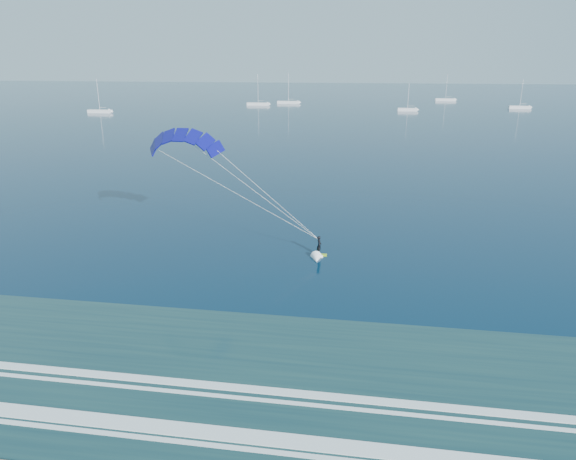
{
  "coord_description": "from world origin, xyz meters",
  "views": [
    {
      "loc": [
        12.07,
        -15.98,
        18.75
      ],
      "look_at": [
        5.51,
        26.21,
        4.6
      ],
      "focal_mm": 32.0,
      "sensor_mm": 36.0,
      "label": 1
    }
  ],
  "objects_px": {
    "sailboat_0": "(100,111)",
    "sailboat_3": "(407,109)",
    "sailboat_4": "(445,99)",
    "sailboat_5": "(520,107)",
    "kitesurfer_rig": "(244,184)",
    "sailboat_1": "(258,104)",
    "sailboat_2": "(288,102)"
  },
  "relations": [
    {
      "from": "sailboat_5",
      "to": "sailboat_2",
      "type": "bearing_deg",
      "value": 173.45
    },
    {
      "from": "sailboat_1",
      "to": "kitesurfer_rig",
      "type": "bearing_deg",
      "value": -78.38
    },
    {
      "from": "sailboat_1",
      "to": "sailboat_3",
      "type": "bearing_deg",
      "value": -15.39
    },
    {
      "from": "kitesurfer_rig",
      "to": "sailboat_0",
      "type": "height_order",
      "value": "kitesurfer_rig"
    },
    {
      "from": "sailboat_4",
      "to": "sailboat_1",
      "type": "bearing_deg",
      "value": -154.87
    },
    {
      "from": "sailboat_4",
      "to": "sailboat_5",
      "type": "height_order",
      "value": "sailboat_4"
    },
    {
      "from": "kitesurfer_rig",
      "to": "sailboat_3",
      "type": "distance_m",
      "value": 162.87
    },
    {
      "from": "sailboat_0",
      "to": "kitesurfer_rig",
      "type": "bearing_deg",
      "value": -57.0
    },
    {
      "from": "sailboat_4",
      "to": "sailboat_5",
      "type": "xyz_separation_m",
      "value": [
        24.1,
        -39.39,
        -0.01
      ]
    },
    {
      "from": "kitesurfer_rig",
      "to": "sailboat_4",
      "type": "relative_size",
      "value": 1.48
    },
    {
      "from": "sailboat_0",
      "to": "sailboat_3",
      "type": "xyz_separation_m",
      "value": [
        114.28,
        24.93,
        -0.01
      ]
    },
    {
      "from": "kitesurfer_rig",
      "to": "sailboat_5",
      "type": "relative_size",
      "value": 1.65
    },
    {
      "from": "sailboat_1",
      "to": "sailboat_2",
      "type": "bearing_deg",
      "value": 44.24
    },
    {
      "from": "kitesurfer_rig",
      "to": "sailboat_1",
      "type": "distance_m",
      "value": 181.72
    },
    {
      "from": "sailboat_2",
      "to": "sailboat_4",
      "type": "height_order",
      "value": "sailboat_2"
    },
    {
      "from": "sailboat_0",
      "to": "sailboat_3",
      "type": "distance_m",
      "value": 116.96
    },
    {
      "from": "sailboat_0",
      "to": "sailboat_4",
      "type": "relative_size",
      "value": 0.95
    },
    {
      "from": "sailboat_3",
      "to": "sailboat_5",
      "type": "bearing_deg",
      "value": 20.89
    },
    {
      "from": "sailboat_0",
      "to": "sailboat_1",
      "type": "distance_m",
      "value": 66.61
    },
    {
      "from": "sailboat_0",
      "to": "sailboat_3",
      "type": "height_order",
      "value": "sailboat_0"
    },
    {
      "from": "sailboat_5",
      "to": "sailboat_3",
      "type": "bearing_deg",
      "value": -159.11
    },
    {
      "from": "kitesurfer_rig",
      "to": "sailboat_5",
      "type": "bearing_deg",
      "value": 68.01
    },
    {
      "from": "sailboat_2",
      "to": "sailboat_0",
      "type": "bearing_deg",
      "value": -139.73
    },
    {
      "from": "sailboat_5",
      "to": "kitesurfer_rig",
      "type": "bearing_deg",
      "value": -111.99
    },
    {
      "from": "sailboat_2",
      "to": "sailboat_4",
      "type": "bearing_deg",
      "value": 21.23
    },
    {
      "from": "kitesurfer_rig",
      "to": "sailboat_4",
      "type": "xyz_separation_m",
      "value": [
        47.83,
        217.46,
        -6.66
      ]
    },
    {
      "from": "sailboat_2",
      "to": "sailboat_5",
      "type": "height_order",
      "value": "sailboat_2"
    },
    {
      "from": "sailboat_1",
      "to": "sailboat_3",
      "type": "distance_m",
      "value": 65.07
    },
    {
      "from": "sailboat_0",
      "to": "sailboat_2",
      "type": "relative_size",
      "value": 0.91
    },
    {
      "from": "sailboat_2",
      "to": "sailboat_5",
      "type": "distance_m",
      "value": 97.5
    },
    {
      "from": "kitesurfer_rig",
      "to": "sailboat_2",
      "type": "bearing_deg",
      "value": 97.51
    },
    {
      "from": "sailboat_1",
      "to": "sailboat_2",
      "type": "relative_size",
      "value": 0.99
    }
  ]
}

